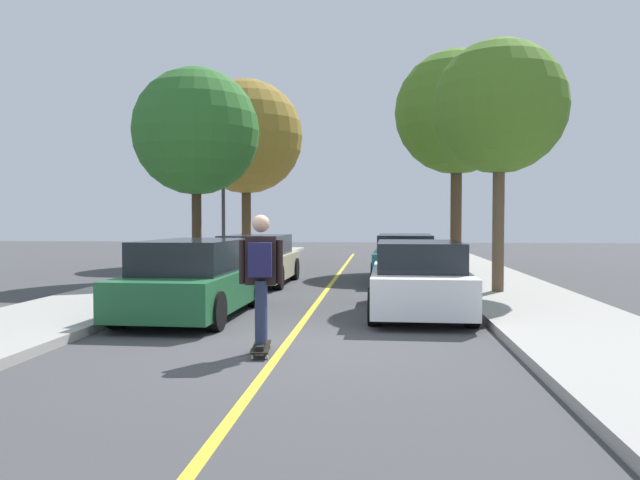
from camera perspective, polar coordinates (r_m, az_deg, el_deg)
name	(u,v)px	position (r m, az deg, el deg)	size (l,w,h in m)	color
ground	(283,349)	(8.64, -3.43, -9.99)	(80.00, 80.00, 0.00)	#424244
sidewalk_right	(616,350)	(9.07, 25.70, -9.15)	(2.60, 56.00, 0.14)	#9E9B93
center_line	(314,307)	(12.55, -0.59, -6.24)	(0.12, 39.20, 0.01)	gold
parked_car_left_nearest	(195,279)	(11.57, -11.52, -3.51)	(1.95, 4.25, 1.41)	#1E5B33
parked_car_left_near	(256,260)	(17.11, -5.91, -1.85)	(1.98, 4.09, 1.35)	#BCAD89
parked_car_right_nearest	(419,279)	(11.75, 9.11, -3.55)	(1.87, 4.21, 1.37)	white
parked_car_right_near	(405,258)	(17.95, 7.86, -1.63)	(1.93, 4.42, 1.35)	#196066
street_tree_left_nearest	(196,132)	(18.62, -11.39, 9.76)	(3.69, 3.69, 6.06)	#3D2D1E
street_tree_left_near	(246,137)	(25.26, -6.86, 9.43)	(4.57, 4.57, 7.26)	#4C3823
street_tree_right_nearest	(499,107)	(14.84, 16.25, 11.68)	(3.03, 3.03, 5.71)	brown
street_tree_right_near	(457,113)	(22.61, 12.53, 11.40)	(4.34, 4.34, 7.59)	#4C3823
streetlamp	(223,171)	(20.68, -8.94, 6.29)	(0.36, 0.24, 5.66)	#38383D
skateboard	(261,347)	(8.32, -5.45, -9.84)	(0.32, 0.86, 0.10)	black
skateboarder	(261,272)	(8.14, -5.49, -2.98)	(0.59, 0.71, 1.74)	black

